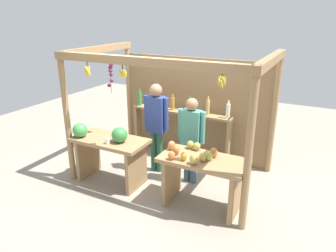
{
  "coord_description": "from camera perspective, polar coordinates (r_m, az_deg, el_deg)",
  "views": [
    {
      "loc": [
        2.26,
        -4.59,
        2.79
      ],
      "look_at": [
        0.0,
        -0.19,
        1.01
      ],
      "focal_mm": 33.49,
      "sensor_mm": 36.0,
      "label": 1
    }
  ],
  "objects": [
    {
      "name": "ground_plane",
      "position": [
        5.83,
        0.84,
        -8.79
      ],
      "size": [
        12.0,
        12.0,
        0.0
      ],
      "primitive_type": "plane",
      "color": "gray",
      "rests_on": "ground"
    },
    {
      "name": "market_stall",
      "position": [
        5.7,
        2.78,
        4.73
      ],
      "size": [
        3.17,
        1.97,
        2.24
      ],
      "color": "#99754C",
      "rests_on": "ground"
    },
    {
      "name": "fruit_counter_left",
      "position": [
        5.41,
        -10.83,
        -3.78
      ],
      "size": [
        1.28,
        0.64,
        1.06
      ],
      "color": "#99754C",
      "rests_on": "ground"
    },
    {
      "name": "fruit_counter_right",
      "position": [
        4.69,
        6.05,
        -7.98
      ],
      "size": [
        1.28,
        0.65,
        0.96
      ],
      "color": "#99754C",
      "rests_on": "ground"
    },
    {
      "name": "bottle_shelf_unit",
      "position": [
        6.15,
        2.28,
        0.99
      ],
      "size": [
        2.03,
        0.22,
        1.36
      ],
      "color": "#99754C",
      "rests_on": "ground"
    },
    {
      "name": "vendor_man",
      "position": [
        5.58,
        -2.16,
        1.05
      ],
      "size": [
        0.48,
        0.22,
        1.65
      ],
      "rotation": [
        0.0,
        0.0,
        0.16
      ],
      "color": "#295F43",
      "rests_on": "ground"
    },
    {
      "name": "vendor_woman",
      "position": [
        5.24,
        4.24,
        -1.42
      ],
      "size": [
        0.48,
        0.2,
        1.51
      ],
      "rotation": [
        0.0,
        0.0,
        -0.03
      ],
      "color": "#38546A",
      "rests_on": "ground"
    }
  ]
}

